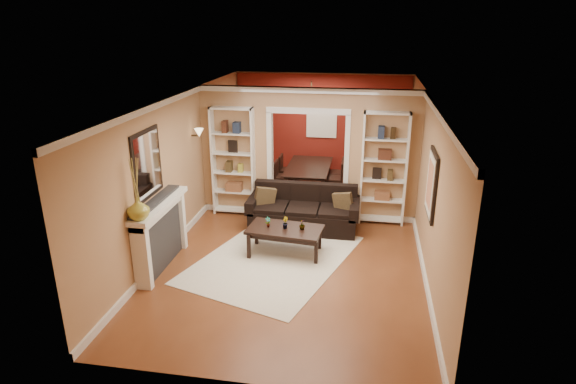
% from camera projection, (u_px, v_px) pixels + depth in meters
% --- Properties ---
extents(floor, '(8.00, 8.00, 0.00)m').
position_uv_depth(floor, '(299.00, 238.00, 9.26)').
color(floor, brown).
rests_on(floor, ground).
extents(ceiling, '(8.00, 8.00, 0.00)m').
position_uv_depth(ceiling, '(300.00, 97.00, 8.35)').
color(ceiling, white).
rests_on(ceiling, ground).
extents(wall_back, '(8.00, 0.00, 8.00)m').
position_uv_depth(wall_back, '(322.00, 126.00, 12.52)').
color(wall_back, tan).
rests_on(wall_back, ground).
extents(wall_front, '(8.00, 0.00, 8.00)m').
position_uv_depth(wall_front, '(245.00, 281.00, 5.10)').
color(wall_front, tan).
rests_on(wall_front, ground).
extents(wall_left, '(0.00, 8.00, 8.00)m').
position_uv_depth(wall_left, '(183.00, 165.00, 9.16)').
color(wall_left, tan).
rests_on(wall_left, ground).
extents(wall_right, '(0.00, 8.00, 8.00)m').
position_uv_depth(wall_right, '(426.00, 177.00, 8.45)').
color(wall_right, tan).
rests_on(wall_right, ground).
extents(partition_wall, '(4.50, 0.15, 2.70)m').
position_uv_depth(partition_wall, '(308.00, 154.00, 9.92)').
color(partition_wall, tan).
rests_on(partition_wall, floor).
extents(red_back_panel, '(4.44, 0.04, 2.64)m').
position_uv_depth(red_back_panel, '(322.00, 127.00, 12.50)').
color(red_back_panel, maroon).
rests_on(red_back_panel, floor).
extents(dining_window, '(0.78, 0.03, 0.98)m').
position_uv_depth(dining_window, '(322.00, 119.00, 12.39)').
color(dining_window, '#8CA5CC').
rests_on(dining_window, wall_back).
extents(area_rug, '(3.08, 3.65, 0.01)m').
position_uv_depth(area_rug, '(274.00, 259.00, 8.43)').
color(area_rug, silver).
rests_on(area_rug, floor).
extents(sofa, '(2.19, 0.95, 0.86)m').
position_uv_depth(sofa, '(303.00, 209.00, 9.53)').
color(sofa, black).
rests_on(sofa, floor).
extents(pillow_left, '(0.41, 0.30, 0.41)m').
position_uv_depth(pillow_left, '(265.00, 198.00, 9.57)').
color(pillow_left, brown).
rests_on(pillow_left, sofa).
extents(pillow_right, '(0.39, 0.22, 0.38)m').
position_uv_depth(pillow_right, '(343.00, 203.00, 9.33)').
color(pillow_right, brown).
rests_on(pillow_right, sofa).
extents(coffee_table, '(1.37, 0.84, 0.49)m').
position_uv_depth(coffee_table, '(285.00, 241.00, 8.56)').
color(coffee_table, black).
rests_on(coffee_table, floor).
extents(plant_left, '(0.12, 0.12, 0.19)m').
position_uv_depth(plant_left, '(268.00, 222.00, 8.49)').
color(plant_left, '#336626').
rests_on(plant_left, coffee_table).
extents(plant_center, '(0.13, 0.14, 0.21)m').
position_uv_depth(plant_center, '(285.00, 223.00, 8.44)').
color(plant_center, '#336626').
rests_on(plant_center, coffee_table).
extents(plant_right, '(0.13, 0.13, 0.18)m').
position_uv_depth(plant_right, '(302.00, 225.00, 8.40)').
color(plant_right, '#336626').
rests_on(plant_right, coffee_table).
extents(bookshelf_left, '(0.90, 0.30, 2.30)m').
position_uv_depth(bookshelf_left, '(234.00, 162.00, 10.07)').
color(bookshelf_left, white).
rests_on(bookshelf_left, floor).
extents(bookshelf_right, '(0.90, 0.30, 2.30)m').
position_uv_depth(bookshelf_right, '(384.00, 169.00, 9.59)').
color(bookshelf_right, white).
rests_on(bookshelf_right, floor).
extents(fireplace, '(0.32, 1.70, 1.16)m').
position_uv_depth(fireplace, '(162.00, 235.00, 8.00)').
color(fireplace, white).
rests_on(fireplace, floor).
extents(vase, '(0.35, 0.35, 0.34)m').
position_uv_depth(vase, '(138.00, 209.00, 7.10)').
color(vase, '#9F9B33').
rests_on(vase, fireplace).
extents(mirror, '(0.03, 0.95, 1.10)m').
position_uv_depth(mirror, '(147.00, 164.00, 7.61)').
color(mirror, silver).
rests_on(mirror, wall_left).
extents(wall_sconce, '(0.18, 0.18, 0.22)m').
position_uv_depth(wall_sconce, '(196.00, 134.00, 9.49)').
color(wall_sconce, '#FFE0A5').
rests_on(wall_sconce, wall_left).
extents(framed_art, '(0.04, 0.85, 1.05)m').
position_uv_depth(framed_art, '(431.00, 184.00, 7.46)').
color(framed_art, black).
rests_on(framed_art, wall_right).
extents(dining_table, '(1.83, 1.02, 0.64)m').
position_uv_depth(dining_table, '(310.00, 179.00, 11.66)').
color(dining_table, black).
rests_on(dining_table, floor).
extents(dining_chair_nw, '(0.54, 0.54, 0.85)m').
position_uv_depth(dining_chair_nw, '(285.00, 177.00, 11.43)').
color(dining_chair_nw, black).
rests_on(dining_chair_nw, floor).
extents(dining_chair_ne, '(0.51, 0.51, 0.90)m').
position_uv_depth(dining_chair_ne, '(332.00, 179.00, 11.25)').
color(dining_chair_ne, black).
rests_on(dining_chair_ne, floor).
extents(dining_chair_sw, '(0.52, 0.52, 0.82)m').
position_uv_depth(dining_chair_sw, '(290.00, 171.00, 11.99)').
color(dining_chair_sw, black).
rests_on(dining_chair_sw, floor).
extents(dining_chair_se, '(0.51, 0.51, 0.81)m').
position_uv_depth(dining_chair_se, '(334.00, 173.00, 11.82)').
color(dining_chair_se, black).
rests_on(dining_chair_se, floor).
extents(chandelier, '(0.50, 0.50, 0.30)m').
position_uv_depth(chandelier, '(317.00, 109.00, 11.09)').
color(chandelier, '#372A19').
rests_on(chandelier, ceiling).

